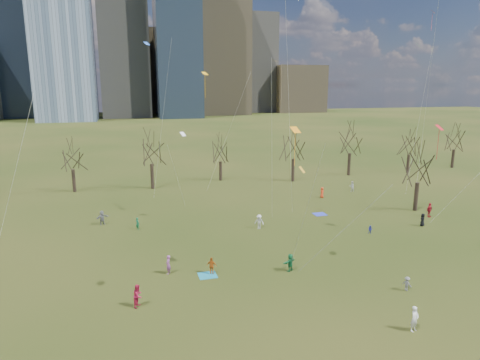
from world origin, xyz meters
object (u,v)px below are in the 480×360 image
object	(u,v)px
blanket_teal	(208,275)
blanket_navy	(320,214)
person_2	(138,296)
person_4	(212,266)
person_1	(415,319)

from	to	relation	value
blanket_teal	blanket_navy	bearing A→B (deg)	38.63
blanket_teal	blanket_navy	distance (m)	22.57
blanket_teal	person_2	size ratio (longest dim) A/B	0.90
blanket_navy	person_4	size ratio (longest dim) A/B	1.03
blanket_teal	blanket_navy	world-z (taller)	same
person_1	person_2	xyz separation A→B (m)	(-18.00, 8.38, -0.01)
person_1	blanket_teal	bearing A→B (deg)	112.12
blanket_navy	person_1	distance (m)	27.02
blanket_teal	person_1	distance (m)	17.14
person_2	person_4	size ratio (longest dim) A/B	1.15
person_1	person_4	distance (m)	16.96
blanket_navy	person_2	distance (m)	29.80
person_1	person_2	distance (m)	19.86
person_2	person_4	world-z (taller)	person_2
blanket_navy	person_4	world-z (taller)	person_4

